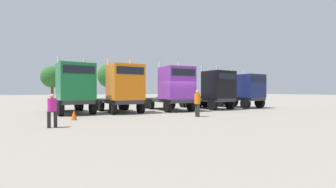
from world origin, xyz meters
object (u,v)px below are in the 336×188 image
Objects in this scene: semi_truck_purple at (174,88)px; semi_truck_navy at (244,90)px; semi_truck_orange at (123,88)px; visitor_in_hivis at (197,101)px; traffic_cone_near at (74,115)px; semi_truck_green at (74,88)px; visitor_with_camera at (52,108)px; semi_truck_black at (214,90)px.

semi_truck_navy is (8.40, 0.49, -0.17)m from semi_truck_purple.
semi_truck_navy is (12.86, 0.41, -0.15)m from semi_truck_orange.
visitor_in_hivis is 7.84m from traffic_cone_near.
traffic_cone_near is at bearing -11.44° from semi_truck_green.
semi_truck_orange reaches higher than semi_truck_purple.
semi_truck_green is 9.37m from visitor_in_hivis.
semi_truck_purple reaches higher than visitor_in_hivis.
visitor_in_hivis is at bearing -66.77° from semi_truck_navy.
semi_truck_green is 4.08× the size of visitor_with_camera.
visitor_with_camera is (-9.40, -6.01, -1.04)m from semi_truck_purple.
semi_truck_black is 3.78× the size of visitor_with_camera.
semi_truck_black is 15.07m from visitor_with_camera.
semi_truck_green is at bearing -99.05° from semi_truck_black.
semi_truck_orange is 3.30× the size of visitor_in_hivis.
semi_truck_navy reaches higher than visitor_in_hivis.
semi_truck_purple is 4.34m from semi_truck_black.
semi_truck_green is 3.65m from semi_truck_orange.
semi_truck_black is 4.08m from semi_truck_navy.
semi_truck_black is 3.36× the size of visitor_in_hivis.
semi_truck_navy is at bearing -67.93° from visitor_with_camera.
semi_truck_black is at bearing 78.77° from semi_truck_green.
semi_truck_black is at bearing 85.12° from semi_truck_orange.
semi_truck_black is 9.41× the size of traffic_cone_near.
visitor_with_camera is (-13.74, -6.13, -0.91)m from semi_truck_black.
semi_truck_orange is at bearing 128.47° from visitor_in_hivis.
semi_truck_orange is 0.98× the size of semi_truck_black.
visitor_in_hivis is at bearing -80.61° from visitor_with_camera.
semi_truck_orange is 0.97× the size of semi_truck_purple.
visitor_with_camera is (-8.76, -1.13, -0.13)m from visitor_in_hivis.
semi_truck_green is 8.08m from semi_truck_purple.
semi_truck_navy is 18.97m from visitor_with_camera.
semi_truck_black is 1.01× the size of semi_truck_navy.
visitor_in_hivis is at bearing 32.52° from semi_truck_orange.
visitor_in_hivis reaches higher than visitor_with_camera.
semi_truck_green reaches higher than visitor_with_camera.
semi_truck_green is 7.01m from visitor_with_camera.
semi_truck_orange is at bearing -95.64° from semi_truck_navy.
semi_truck_purple is at bearing 83.36° from visitor_in_hivis.
semi_truck_green is at bearing 86.70° from traffic_cone_near.
semi_truck_black is (4.34, 0.13, -0.13)m from semi_truck_purple.
semi_truck_orange reaches higher than visitor_with_camera.
semi_truck_navy is at bearing 93.66° from semi_truck_purple.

